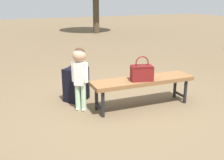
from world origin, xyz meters
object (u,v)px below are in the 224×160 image
object	(u,v)px
park_bench	(143,82)
backpack_large	(76,82)
child_standing	(80,69)
handbag	(142,72)

from	to	relation	value
park_bench	backpack_large	bearing A→B (deg)	-41.83
child_standing	park_bench	bearing A→B (deg)	161.12
park_bench	handbag	size ratio (longest dim) A/B	4.43
park_bench	child_standing	world-z (taller)	child_standing
park_bench	child_standing	xyz separation A→B (m)	(0.90, -0.31, 0.24)
handbag	child_standing	xyz separation A→B (m)	(0.83, -0.37, 0.05)
handbag	child_standing	world-z (taller)	child_standing
handbag	backpack_large	world-z (taller)	handbag
handbag	backpack_large	distance (m)	1.12
handbag	backpack_large	xyz separation A→B (m)	(0.75, -0.80, -0.26)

